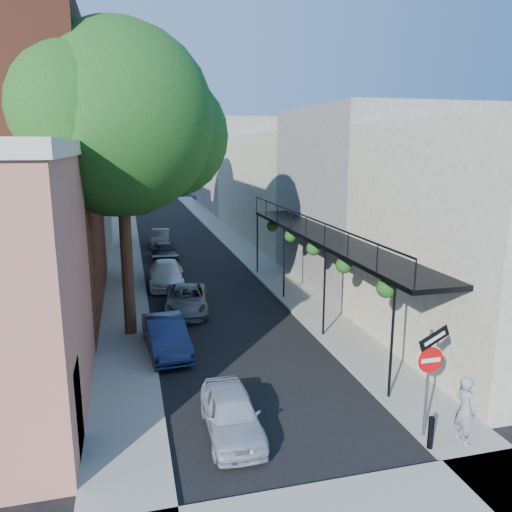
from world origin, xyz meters
TOP-DOWN VIEW (x-y plane):
  - ground at (0.00, 0.00)m, footprint 160.00×160.00m
  - road_surface at (0.00, 30.00)m, footprint 6.00×64.00m
  - sidewalk_left at (-4.00, 30.00)m, footprint 2.00×64.00m
  - sidewalk_right at (4.00, 30.00)m, footprint 2.00×64.00m
  - buildings_left at (-9.30, 28.76)m, footprint 10.10×59.10m
  - buildings_right at (8.99, 29.49)m, footprint 9.80×55.00m
  - sign_post at (3.16, 0.97)m, footprint 0.89×0.17m
  - bollard at (3.00, 0.50)m, footprint 0.14×0.14m
  - oak_near at (-3.37, 10.26)m, footprint 7.48×6.80m
  - oak_mid at (-3.42, 18.23)m, footprint 6.60×6.00m
  - oak_far at (-3.35, 27.27)m, footprint 7.70×7.00m
  - parked_car_a at (-1.40, 2.47)m, footprint 1.37×3.31m
  - parked_car_b at (-2.60, 8.05)m, footprint 1.61×3.85m
  - parked_car_c at (-1.40, 12.25)m, footprint 2.38×4.26m
  - parked_car_d at (-1.91, 16.83)m, footprint 1.97×4.33m
  - parked_car_e at (-1.54, 22.95)m, footprint 1.63×3.44m
  - parked_car_f at (-1.49, 27.68)m, footprint 1.64×3.69m
  - pedestrian at (3.89, 0.50)m, footprint 0.46×0.66m

SIDE VIEW (x-z plane):
  - ground at x=0.00m, z-range 0.00..0.00m
  - road_surface at x=0.00m, z-range 0.00..0.01m
  - sidewalk_left at x=-4.00m, z-range 0.00..0.12m
  - sidewalk_right at x=4.00m, z-range 0.00..0.12m
  - bollard at x=3.00m, z-range 0.12..0.92m
  - parked_car_a at x=-1.40m, z-range 0.00..1.12m
  - parked_car_c at x=-1.40m, z-range 0.00..1.12m
  - parked_car_e at x=-1.54m, z-range 0.00..1.13m
  - parked_car_f at x=-1.49m, z-range 0.00..1.18m
  - parked_car_d at x=-1.91m, z-range 0.00..1.23m
  - parked_car_b at x=-2.60m, z-range 0.00..1.24m
  - pedestrian at x=3.89m, z-range 0.12..1.83m
  - sign_post at x=3.16m, z-range 0.54..3.53m
  - buildings_right at x=8.99m, z-range -0.58..9.42m
  - buildings_left at x=-9.30m, z-range -1.06..10.94m
  - oak_mid at x=-3.42m, z-range 1.96..12.16m
  - oak_near at x=-3.37m, z-range 2.17..13.59m
  - oak_far at x=-3.35m, z-range 2.31..14.21m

